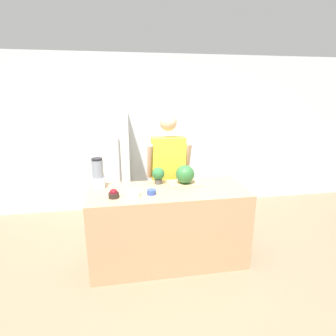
{
  "coord_description": "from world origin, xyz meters",
  "views": [
    {
      "loc": [
        -0.48,
        -2.42,
        1.98
      ],
      "look_at": [
        0.0,
        0.4,
        1.17
      ],
      "focal_mm": 28.0,
      "sensor_mm": 36.0,
      "label": 1
    }
  ],
  "objects_px": {
    "bowl_cream": "(134,193)",
    "blender": "(98,174)",
    "refrigerator": "(106,166)",
    "bowl_small_blue": "(151,192)",
    "potted_plant": "(158,175)",
    "person": "(168,176)",
    "watermelon": "(185,174)",
    "bowl_cherries": "(114,194)"
  },
  "relations": [
    {
      "from": "bowl_cream",
      "to": "blender",
      "type": "xyz_separation_m",
      "value": [
        -0.39,
        0.35,
        0.13
      ]
    },
    {
      "from": "refrigerator",
      "to": "bowl_small_blue",
      "type": "xyz_separation_m",
      "value": [
        0.57,
        -1.43,
        0.07
      ]
    },
    {
      "from": "refrigerator",
      "to": "potted_plant",
      "type": "relative_size",
      "value": 8.57
    },
    {
      "from": "person",
      "to": "blender",
      "type": "distance_m",
      "value": 0.99
    },
    {
      "from": "blender",
      "to": "watermelon",
      "type": "bearing_deg",
      "value": -3.88
    },
    {
      "from": "person",
      "to": "bowl_cream",
      "type": "xyz_separation_m",
      "value": [
        -0.5,
        -0.74,
        0.06
      ]
    },
    {
      "from": "watermelon",
      "to": "bowl_cream",
      "type": "height_order",
      "value": "watermelon"
    },
    {
      "from": "bowl_cherries",
      "to": "blender",
      "type": "relative_size",
      "value": 0.32
    },
    {
      "from": "watermelon",
      "to": "bowl_cream",
      "type": "relative_size",
      "value": 1.47
    },
    {
      "from": "potted_plant",
      "to": "blender",
      "type": "bearing_deg",
      "value": -179.63
    },
    {
      "from": "blender",
      "to": "potted_plant",
      "type": "xyz_separation_m",
      "value": [
        0.71,
        0.0,
        -0.05
      ]
    },
    {
      "from": "bowl_cream",
      "to": "bowl_small_blue",
      "type": "bearing_deg",
      "value": 5.77
    },
    {
      "from": "bowl_cream",
      "to": "person",
      "type": "bearing_deg",
      "value": 55.57
    },
    {
      "from": "bowl_cherries",
      "to": "bowl_cream",
      "type": "xyz_separation_m",
      "value": [
        0.21,
        0.01,
        -0.0
      ]
    },
    {
      "from": "watermelon",
      "to": "bowl_cherries",
      "type": "relative_size",
      "value": 1.97
    },
    {
      "from": "bowl_small_blue",
      "to": "potted_plant",
      "type": "bearing_deg",
      "value": 70.29
    },
    {
      "from": "bowl_cherries",
      "to": "watermelon",
      "type": "bearing_deg",
      "value": 19.15
    },
    {
      "from": "refrigerator",
      "to": "bowl_cherries",
      "type": "bearing_deg",
      "value": -83.53
    },
    {
      "from": "person",
      "to": "bowl_small_blue",
      "type": "relative_size",
      "value": 17.16
    },
    {
      "from": "bowl_cherries",
      "to": "potted_plant",
      "type": "bearing_deg",
      "value": 34.9
    },
    {
      "from": "bowl_cherries",
      "to": "potted_plant",
      "type": "xyz_separation_m",
      "value": [
        0.53,
        0.37,
        0.07
      ]
    },
    {
      "from": "watermelon",
      "to": "potted_plant",
      "type": "height_order",
      "value": "watermelon"
    },
    {
      "from": "refrigerator",
      "to": "blender",
      "type": "xyz_separation_m",
      "value": [
        -0.02,
        -1.1,
        0.2
      ]
    },
    {
      "from": "watermelon",
      "to": "bowl_small_blue",
      "type": "height_order",
      "value": "watermelon"
    },
    {
      "from": "person",
      "to": "potted_plant",
      "type": "relative_size",
      "value": 8.47
    },
    {
      "from": "refrigerator",
      "to": "blender",
      "type": "height_order",
      "value": "refrigerator"
    },
    {
      "from": "bowl_cream",
      "to": "potted_plant",
      "type": "bearing_deg",
      "value": 48.61
    },
    {
      "from": "blender",
      "to": "bowl_small_blue",
      "type": "bearing_deg",
      "value": -29.59
    },
    {
      "from": "refrigerator",
      "to": "bowl_small_blue",
      "type": "distance_m",
      "value": 1.54
    },
    {
      "from": "bowl_cream",
      "to": "blender",
      "type": "bearing_deg",
      "value": 138.07
    },
    {
      "from": "bowl_cream",
      "to": "bowl_small_blue",
      "type": "height_order",
      "value": "bowl_cream"
    },
    {
      "from": "watermelon",
      "to": "potted_plant",
      "type": "distance_m",
      "value": 0.32
    },
    {
      "from": "person",
      "to": "watermelon",
      "type": "height_order",
      "value": "person"
    },
    {
      "from": "blender",
      "to": "potted_plant",
      "type": "distance_m",
      "value": 0.71
    },
    {
      "from": "bowl_small_blue",
      "to": "potted_plant",
      "type": "distance_m",
      "value": 0.37
    },
    {
      "from": "bowl_cherries",
      "to": "blender",
      "type": "xyz_separation_m",
      "value": [
        -0.18,
        0.36,
        0.12
      ]
    },
    {
      "from": "bowl_cherries",
      "to": "bowl_small_blue",
      "type": "height_order",
      "value": "bowl_cherries"
    },
    {
      "from": "bowl_cream",
      "to": "bowl_small_blue",
      "type": "relative_size",
      "value": 1.51
    },
    {
      "from": "watermelon",
      "to": "bowl_cherries",
      "type": "distance_m",
      "value": 0.89
    },
    {
      "from": "potted_plant",
      "to": "bowl_cream",
      "type": "bearing_deg",
      "value": -131.39
    },
    {
      "from": "bowl_cream",
      "to": "potted_plant",
      "type": "height_order",
      "value": "potted_plant"
    },
    {
      "from": "blender",
      "to": "potted_plant",
      "type": "height_order",
      "value": "blender"
    }
  ]
}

